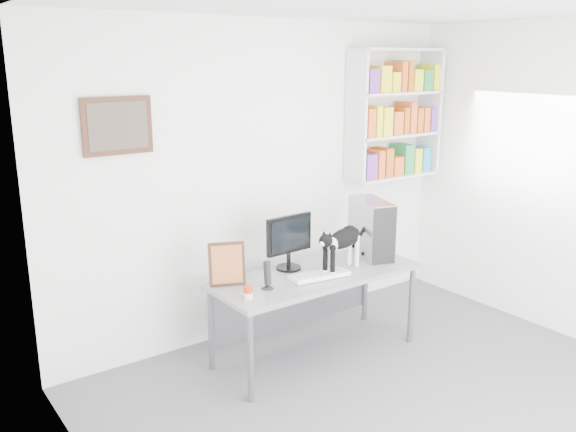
{
  "coord_description": "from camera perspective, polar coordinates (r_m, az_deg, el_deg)",
  "views": [
    {
      "loc": [
        -2.89,
        -2.33,
        2.38
      ],
      "look_at": [
        -0.1,
        1.53,
        1.14
      ],
      "focal_mm": 38.0,
      "sensor_mm": 36.0,
      "label": 1
    }
  ],
  "objects": [
    {
      "name": "keyboard",
      "position": [
        4.78,
        2.93,
        -5.55
      ],
      "size": [
        0.5,
        0.25,
        0.04
      ],
      "primitive_type": "cube",
      "rotation": [
        0.0,
        0.0,
        -0.14
      ],
      "color": "white",
      "rests_on": "desk"
    },
    {
      "name": "cat",
      "position": [
        4.88,
        5.12,
        -3.14
      ],
      "size": [
        0.61,
        0.33,
        0.36
      ],
      "primitive_type": null,
      "rotation": [
        0.0,
        0.0,
        0.3
      ],
      "color": "black",
      "rests_on": "desk"
    },
    {
      "name": "monitor",
      "position": [
        4.89,
        0.06,
        -2.43
      ],
      "size": [
        0.44,
        0.22,
        0.46
      ],
      "primitive_type": "cube",
      "rotation": [
        0.0,
        0.0,
        0.04
      ],
      "color": "black",
      "rests_on": "desk"
    },
    {
      "name": "room",
      "position": [
        3.85,
        14.64,
        -1.36
      ],
      "size": [
        4.01,
        4.01,
        2.7
      ],
      "color": "#59595E",
      "rests_on": "ground"
    },
    {
      "name": "desk",
      "position": [
        5.01,
        2.62,
        -9.2
      ],
      "size": [
        1.71,
        0.67,
        0.71
      ],
      "primitive_type": "cube",
      "rotation": [
        0.0,
        0.0,
        0.0
      ],
      "color": "gray",
      "rests_on": "room"
    },
    {
      "name": "leaning_print",
      "position": [
        4.6,
        -5.75,
        -4.4
      ],
      "size": [
        0.29,
        0.21,
        0.34
      ],
      "primitive_type": "cube",
      "rotation": [
        0.0,
        0.0,
        -0.41
      ],
      "color": "#422215",
      "rests_on": "desk"
    },
    {
      "name": "wall_art",
      "position": [
        4.61,
        -15.68,
        8.13
      ],
      "size": [
        0.52,
        0.04,
        0.42
      ],
      "primitive_type": "cube",
      "color": "#422215",
      "rests_on": "room"
    },
    {
      "name": "speaker",
      "position": [
        4.52,
        -1.94,
        -5.51
      ],
      "size": [
        0.11,
        0.11,
        0.22
      ],
      "primitive_type": "cylinder",
      "rotation": [
        0.0,
        0.0,
        -0.2
      ],
      "color": "black",
      "rests_on": "desk"
    },
    {
      "name": "pc_tower",
      "position": [
        5.26,
        7.79,
        -1.16
      ],
      "size": [
        0.36,
        0.54,
        0.49
      ],
      "primitive_type": "cube",
      "rotation": [
        0.0,
        0.0,
        -0.31
      ],
      "color": "#AAA9AE",
      "rests_on": "desk"
    },
    {
      "name": "bookshelf",
      "position": [
        6.01,
        9.95,
        9.37
      ],
      "size": [
        1.03,
        0.28,
        1.24
      ],
      "primitive_type": "cube",
      "color": "silver",
      "rests_on": "room"
    },
    {
      "name": "soup_can",
      "position": [
        4.36,
        -3.75,
        -7.17
      ],
      "size": [
        0.07,
        0.07,
        0.1
      ],
      "primitive_type": "cylinder",
      "rotation": [
        0.0,
        0.0,
        0.07
      ],
      "color": "red",
      "rests_on": "desk"
    }
  ]
}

